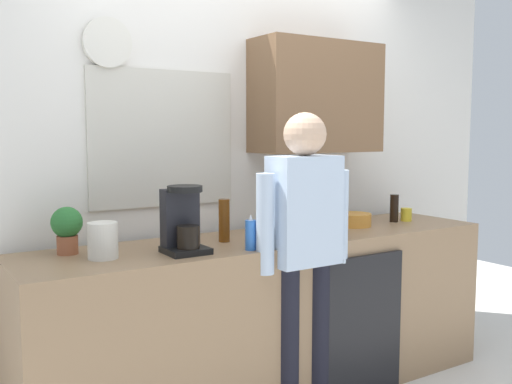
{
  "coord_description": "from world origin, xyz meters",
  "views": [
    {
      "loc": [
        -1.79,
        -2.35,
        1.5
      ],
      "look_at": [
        -0.13,
        0.25,
        1.18
      ],
      "focal_mm": 40.66,
      "sensor_mm": 36.0,
      "label": 1
    }
  ],
  "objects": [
    {
      "name": "mixing_bowl",
      "position": [
        0.65,
        0.34,
        0.95
      ],
      "size": [
        0.22,
        0.22,
        0.08
      ],
      "primitive_type": "cylinder",
      "color": "orange",
      "rests_on": "kitchen_counter"
    },
    {
      "name": "bottle_amber_beer",
      "position": [
        -0.29,
        0.33,
        1.03
      ],
      "size": [
        0.06,
        0.06,
        0.23
      ],
      "primitive_type": "cylinder",
      "color": "brown",
      "rests_on": "kitchen_counter"
    },
    {
      "name": "coffee_maker",
      "position": [
        -0.59,
        0.19,
        1.06
      ],
      "size": [
        0.2,
        0.2,
        0.33
      ],
      "color": "black",
      "rests_on": "kitchen_counter"
    },
    {
      "name": "bottle_green_wine",
      "position": [
        0.44,
        0.49,
        1.06
      ],
      "size": [
        0.07,
        0.07,
        0.3
      ],
      "primitive_type": "cylinder",
      "color": "#195923",
      "rests_on": "kitchen_counter"
    },
    {
      "name": "dishwasher_panel",
      "position": [
        0.4,
        -0.03,
        0.41
      ],
      "size": [
        0.56,
        0.02,
        0.82
      ],
      "primitive_type": "cube",
      "color": "black",
      "rests_on": "ground_plane"
    },
    {
      "name": "bottle_dark_sauce",
      "position": [
        0.98,
        0.32,
        1.0
      ],
      "size": [
        0.06,
        0.06,
        0.18
      ],
      "primitive_type": "cylinder",
      "color": "black",
      "rests_on": "kitchen_counter"
    },
    {
      "name": "back_wall_assembly",
      "position": [
        0.06,
        0.7,
        1.36
      ],
      "size": [
        4.38,
        0.42,
        2.6
      ],
      "color": "white",
      "rests_on": "ground_plane"
    },
    {
      "name": "cup_blue_mug",
      "position": [
        -0.03,
        0.17,
        0.96
      ],
      "size": [
        0.08,
        0.08,
        0.1
      ],
      "primitive_type": "cylinder",
      "color": "#3351B2",
      "rests_on": "kitchen_counter"
    },
    {
      "name": "cup_yellow_cup",
      "position": [
        1.08,
        0.31,
        0.96
      ],
      "size": [
        0.07,
        0.07,
        0.08
      ],
      "primitive_type": "cylinder",
      "color": "yellow",
      "rests_on": "kitchen_counter"
    },
    {
      "name": "dish_soap",
      "position": [
        -0.29,
        0.06,
        0.99
      ],
      "size": [
        0.06,
        0.06,
        0.18
      ],
      "color": "blue",
      "rests_on": "kitchen_counter"
    },
    {
      "name": "kitchen_counter",
      "position": [
        0.0,
        0.3,
        0.46
      ],
      "size": [
        2.78,
        0.64,
        0.91
      ],
      "primitive_type": "cube",
      "color": "#937251",
      "rests_on": "ground_plane"
    },
    {
      "name": "storage_canister",
      "position": [
        -0.97,
        0.26,
        1.0
      ],
      "size": [
        0.14,
        0.14,
        0.17
      ],
      "primitive_type": "cylinder",
      "color": "silver",
      "rests_on": "kitchen_counter"
    },
    {
      "name": "cup_terracotta_mug",
      "position": [
        0.18,
        0.12,
        0.96
      ],
      "size": [
        0.08,
        0.08,
        0.09
      ],
      "primitive_type": "cylinder",
      "color": "#B26647",
      "rests_on": "kitchen_counter"
    },
    {
      "name": "person_at_sink",
      "position": [
        0.0,
        0.0,
        0.95
      ],
      "size": [
        0.57,
        0.22,
        1.6
      ],
      "rotation": [
        0.0,
        0.0,
        -0.2
      ],
      "color": "black",
      "rests_on": "ground_plane"
    },
    {
      "name": "potted_plant",
      "position": [
        -1.08,
        0.46,
        1.05
      ],
      "size": [
        0.15,
        0.15,
        0.23
      ],
      "color": "#9E5638",
      "rests_on": "kitchen_counter"
    }
  ]
}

